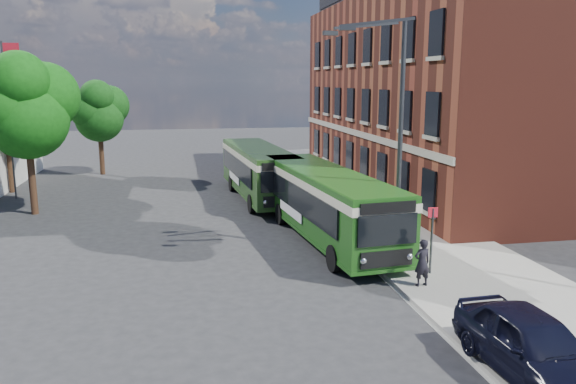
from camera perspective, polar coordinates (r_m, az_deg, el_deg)
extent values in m
plane|color=#252528|center=(22.99, -3.22, -6.03)|extent=(120.00, 120.00, 0.00)
cube|color=gray|center=(32.08, 7.30, -0.98)|extent=(6.00, 48.00, 0.15)
cube|color=beige|center=(31.29, 1.98, -1.34)|extent=(0.12, 48.00, 0.01)
cube|color=maroon|center=(37.76, 15.89, 9.58)|extent=(12.00, 26.00, 12.00)
cube|color=#B1AA95|center=(35.60, 6.91, 5.98)|extent=(0.12, 26.00, 0.35)
cylinder|color=#35373A|center=(36.14, -26.49, 6.40)|extent=(0.10, 0.10, 9.00)
cube|color=red|center=(35.99, -26.36, 12.95)|extent=(0.90, 0.02, 0.60)
cylinder|color=#35373A|center=(22.37, 10.89, -6.31)|extent=(0.44, 0.44, 0.30)
cylinder|color=#35373A|center=(21.48, 11.32, 4.83)|extent=(0.18, 0.18, 9.00)
cube|color=#35373A|center=(20.44, 9.11, 16.67)|extent=(2.58, 0.46, 0.37)
cube|color=#35373A|center=(21.57, 7.98, 16.41)|extent=(2.58, 0.46, 0.37)
cube|color=#35373A|center=(19.58, 6.04, 16.25)|extent=(0.55, 0.22, 0.16)
cube|color=#35373A|center=(21.65, 4.32, 15.80)|extent=(0.55, 0.22, 0.16)
cylinder|color=#35373A|center=(20.28, 14.35, -5.06)|extent=(0.08, 0.08, 2.50)
cube|color=red|center=(20.01, 14.51, -2.03)|extent=(0.35, 0.04, 0.35)
cube|color=#1B5014|center=(24.27, 3.86, -0.78)|extent=(3.63, 11.92, 2.45)
cube|color=#1B5014|center=(24.56, 3.82, -3.69)|extent=(3.68, 11.96, 0.14)
cube|color=black|center=(24.11, 0.76, -0.53)|extent=(1.05, 9.89, 1.10)
cube|color=black|center=(24.98, 6.38, -0.18)|extent=(1.05, 9.89, 1.10)
cube|color=beige|center=(24.11, 3.89, 1.14)|extent=(3.70, 11.99, 0.32)
cube|color=#1B5014|center=(24.05, 3.90, 1.98)|extent=(3.52, 11.81, 0.12)
cube|color=black|center=(18.96, 10.07, -3.81)|extent=(2.15, 0.29, 1.05)
cube|color=black|center=(18.78, 10.16, -1.61)|extent=(2.00, 0.27, 0.38)
cube|color=black|center=(19.24, 9.98, -6.70)|extent=(1.90, 0.27, 0.55)
sphere|color=silver|center=(18.90, 7.63, -6.95)|extent=(0.26, 0.26, 0.26)
sphere|color=silver|center=(19.64, 12.19, -6.41)|extent=(0.26, 0.26, 0.26)
cube|color=black|center=(29.73, -0.08, 1.92)|extent=(2.00, 0.27, 0.90)
cube|color=white|center=(24.93, 0.26, -1.90)|extent=(0.35, 3.19, 0.45)
cylinder|color=black|center=(20.52, 4.69, -6.73)|extent=(0.38, 1.02, 1.00)
cylinder|color=black|center=(21.44, 10.57, -6.09)|extent=(0.38, 1.02, 1.00)
cylinder|color=black|center=(27.04, -0.76, -2.27)|extent=(0.38, 1.02, 1.00)
cylinder|color=black|center=(27.75, 3.90, -1.94)|extent=(0.38, 1.02, 1.00)
cube|color=#274D1B|center=(32.83, -2.99, 2.40)|extent=(3.29, 10.96, 2.45)
cube|color=#274D1B|center=(33.06, -2.97, 0.21)|extent=(3.33, 11.00, 0.14)
cube|color=black|center=(32.87, -5.29, 2.59)|extent=(0.75, 8.99, 1.10)
cube|color=black|center=(33.39, -0.96, 2.78)|extent=(0.75, 8.99, 1.10)
cube|color=beige|center=(32.72, -3.01, 3.82)|extent=(3.36, 11.02, 0.32)
cube|color=#274D1B|center=(32.67, -3.02, 4.45)|extent=(3.18, 10.85, 0.12)
cube|color=black|center=(27.59, -0.61, 1.08)|extent=(2.15, 0.24, 1.05)
cube|color=black|center=(27.46, -0.61, 2.62)|extent=(2.00, 0.23, 0.38)
cube|color=black|center=(27.78, -0.60, -0.95)|extent=(1.90, 0.22, 0.55)
sphere|color=silver|center=(27.60, -2.32, -1.04)|extent=(0.26, 0.26, 0.26)
sphere|color=silver|center=(28.01, 1.07, -0.85)|extent=(0.26, 0.26, 0.26)
cube|color=black|center=(38.08, -4.73, 3.94)|extent=(2.00, 0.23, 0.90)
cube|color=white|center=(33.67, -5.49, 1.50)|extent=(0.28, 3.19, 0.45)
cylinder|color=black|center=(29.37, -3.71, -1.20)|extent=(0.35, 1.02, 1.00)
cylinder|color=black|center=(29.91, 0.68, -0.95)|extent=(0.35, 1.02, 1.00)
cylinder|color=black|center=(35.35, -5.72, 0.90)|extent=(0.35, 1.02, 1.00)
cylinder|color=black|center=(35.80, -2.02, 1.08)|extent=(0.35, 1.02, 1.00)
imported|color=black|center=(14.32, 23.56, -14.07)|extent=(1.99, 4.61, 1.55)
imported|color=black|center=(19.09, 13.47, -7.00)|extent=(0.63, 0.47, 1.59)
imported|color=black|center=(23.85, 10.85, -3.25)|extent=(0.85, 0.71, 1.57)
cylinder|color=#352013|center=(31.73, -24.55, 1.06)|extent=(0.36, 0.36, 3.53)
sphere|color=#11500F|center=(31.38, -25.03, 6.83)|extent=(4.17, 4.17, 4.17)
sphere|color=#11500F|center=(31.78, -23.49, 8.89)|extent=(3.53, 3.53, 3.53)
sphere|color=#11500F|center=(30.99, -26.68, 7.84)|extent=(3.21, 3.21, 3.21)
sphere|color=#11500F|center=(30.55, -25.68, 10.16)|extent=(2.89, 2.89, 2.89)
cylinder|color=#352013|center=(38.64, -26.37, 2.42)|extent=(0.36, 0.36, 3.34)
sphere|color=#2B4E13|center=(38.36, -26.76, 6.91)|extent=(3.95, 3.95, 3.95)
sphere|color=#2B4E13|center=(38.70, -25.56, 8.51)|extent=(3.34, 3.34, 3.34)
cylinder|color=#352013|center=(43.62, -18.41, 3.64)|extent=(0.36, 0.36, 2.95)
sphere|color=#114211|center=(43.37, -18.63, 7.15)|extent=(3.48, 3.48, 3.48)
sphere|color=#114211|center=(43.78, -17.73, 8.38)|extent=(2.95, 2.95, 2.95)
sphere|color=#114211|center=(42.96, -19.56, 7.77)|extent=(2.68, 2.68, 2.68)
sphere|color=#114211|center=(42.64, -18.88, 9.15)|extent=(2.41, 2.41, 2.41)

